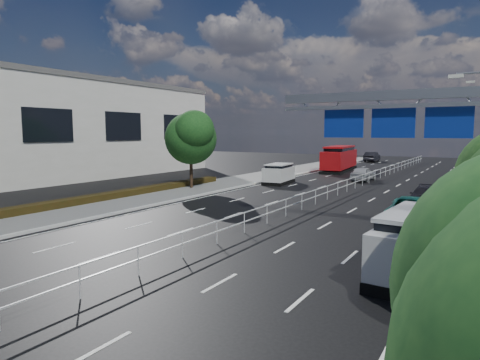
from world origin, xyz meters
The scene contains 15 objects.
ground centered at (0.00, 0.00, 0.00)m, with size 160.00×160.00×0.00m, color black.
kerb_near centered at (-9.00, 0.00, 0.07)m, with size 0.25×140.00×0.15m, color silver.
kerb_far centered at (9.00, 0.00, 0.07)m, with size 0.25×140.00×0.15m, color silver.
median_fence centered at (0.00, 22.50, 0.53)m, with size 0.05×85.00×1.02m.
hedge_near centered at (-13.30, 5.00, 0.36)m, with size 1.00×36.00×0.44m, color black.
overhead_gantry centered at (6.74, 10.05, 5.61)m, with size 10.24×0.38×7.45m.
near_building centered at (-30.00, 18.00, 5.00)m, with size 12.00×38.00×10.00m, color beige.
near_tree_back centered at (-11.94, 17.97, 4.61)m, with size 4.84×4.51×6.69m.
white_minivan centered at (-7.29, 25.53, 0.93)m, with size 2.33×4.54×1.89m.
red_bus centered at (-6.48, 41.50, 1.64)m, with size 3.51×10.72×3.14m.
near_car_silver centered at (-1.00, 32.05, 0.71)m, with size 1.68×4.17×1.42m, color #A8AAB0.
near_car_dark centered at (-7.20, 61.16, 0.82)m, with size 1.73×4.96×1.63m, color black.
silver_minivan centered at (8.30, 3.92, 1.10)m, with size 2.67×5.54×2.24m.
parked_car_teal centered at (6.50, 13.06, 0.68)m, with size 2.25×4.88×1.36m, color #16665A.
parked_car_dark centered at (6.50, 19.00, 0.64)m, with size 1.81×4.44×1.29m, color black.
Camera 1 is at (10.21, -11.20, 4.86)m, focal length 32.00 mm.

